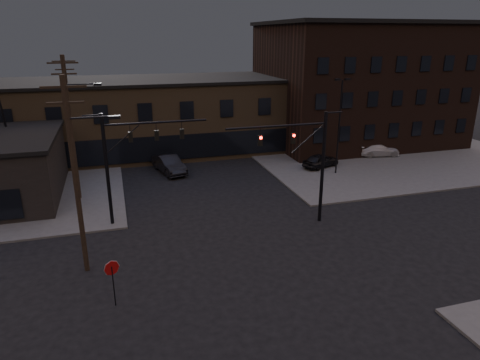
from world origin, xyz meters
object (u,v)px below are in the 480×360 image
object	(u,v)px
traffic_signal_near	(308,157)
traffic_signal_far	(125,156)
parked_car_lot_b	(378,150)
parked_car_lot_a	(321,160)
stop_sign	(112,273)
car_crossing	(169,164)

from	to	relation	value
traffic_signal_near	traffic_signal_far	size ratio (longest dim) A/B	1.00
parked_car_lot_b	parked_car_lot_a	bearing A→B (deg)	114.35
traffic_signal_far	parked_car_lot_b	world-z (taller)	traffic_signal_far
stop_sign	traffic_signal_near	bearing A→B (deg)	25.90
car_crossing	parked_car_lot_b	bearing A→B (deg)	-16.72
traffic_signal_far	stop_sign	bearing A→B (deg)	-97.32
traffic_signal_near	parked_car_lot_a	bearing A→B (deg)	58.69
parked_car_lot_a	car_crossing	bearing A→B (deg)	57.00
parked_car_lot_b	car_crossing	distance (m)	23.03
parked_car_lot_a	traffic_signal_far	bearing A→B (deg)	91.59
parked_car_lot_b	car_crossing	xyz separation A→B (m)	(-23.01, 0.94, 0.03)
traffic_signal_near	car_crossing	world-z (taller)	traffic_signal_near
traffic_signal_near	car_crossing	bearing A→B (deg)	117.94
traffic_signal_far	stop_sign	distance (m)	10.55
parked_car_lot_a	parked_car_lot_b	world-z (taller)	parked_car_lot_a
parked_car_lot_b	car_crossing	bearing A→B (deg)	97.50
traffic_signal_near	stop_sign	world-z (taller)	traffic_signal_near
traffic_signal_near	parked_car_lot_b	distance (m)	20.92
traffic_signal_far	parked_car_lot_b	xyz separation A→B (m)	(27.29, 10.26, -4.19)
parked_car_lot_a	car_crossing	xyz separation A→B (m)	(-14.89, 3.04, 0.01)
stop_sign	car_crossing	distance (m)	21.92
stop_sign	parked_car_lot_a	world-z (taller)	stop_sign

